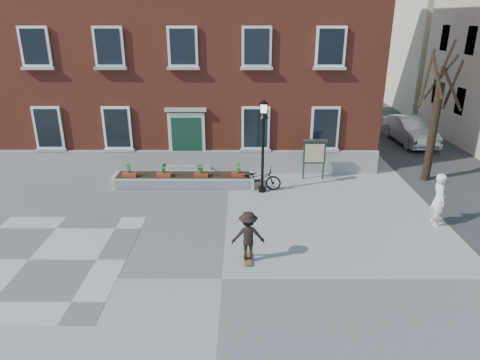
{
  "coord_description": "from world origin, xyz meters",
  "views": [
    {
      "loc": [
        0.55,
        -10.39,
        7.01
      ],
      "look_at": [
        0.5,
        4.0,
        1.5
      ],
      "focal_mm": 32.0,
      "sensor_mm": 36.0,
      "label": 1
    }
  ],
  "objects_px": {
    "notice_board": "(314,153)",
    "skateboarder": "(248,236)",
    "parked_car": "(410,130)",
    "bicycle": "(259,178)",
    "lamp_post": "(263,134)",
    "bystander": "(438,200)"
  },
  "relations": [
    {
      "from": "notice_board",
      "to": "skateboarder",
      "type": "relative_size",
      "value": 1.15
    },
    {
      "from": "lamp_post",
      "to": "bicycle",
      "type": "bearing_deg",
      "value": 121.58
    },
    {
      "from": "bicycle",
      "to": "parked_car",
      "type": "height_order",
      "value": "parked_car"
    },
    {
      "from": "skateboarder",
      "to": "notice_board",
      "type": "bearing_deg",
      "value": 66.42
    },
    {
      "from": "lamp_post",
      "to": "notice_board",
      "type": "bearing_deg",
      "value": 32.73
    },
    {
      "from": "parked_car",
      "to": "bystander",
      "type": "xyz_separation_m",
      "value": [
        -2.97,
        -10.68,
        0.2
      ]
    },
    {
      "from": "bystander",
      "to": "notice_board",
      "type": "bearing_deg",
      "value": 40.94
    },
    {
      "from": "bicycle",
      "to": "skateboarder",
      "type": "height_order",
      "value": "skateboarder"
    },
    {
      "from": "lamp_post",
      "to": "bystander",
      "type": "bearing_deg",
      "value": -27.09
    },
    {
      "from": "skateboarder",
      "to": "bystander",
      "type": "bearing_deg",
      "value": 19.84
    },
    {
      "from": "parked_car",
      "to": "notice_board",
      "type": "xyz_separation_m",
      "value": [
        -6.62,
        -6.03,
        0.49
      ]
    },
    {
      "from": "bicycle",
      "to": "lamp_post",
      "type": "bearing_deg",
      "value": -141.84
    },
    {
      "from": "bystander",
      "to": "parked_car",
      "type": "bearing_deg",
      "value": -12.72
    },
    {
      "from": "bicycle",
      "to": "skateboarder",
      "type": "bearing_deg",
      "value": -178.68
    },
    {
      "from": "lamp_post",
      "to": "skateboarder",
      "type": "relative_size",
      "value": 2.41
    },
    {
      "from": "bicycle",
      "to": "parked_car",
      "type": "bearing_deg",
      "value": -44.81
    },
    {
      "from": "lamp_post",
      "to": "notice_board",
      "type": "distance_m",
      "value": 3.14
    },
    {
      "from": "skateboarder",
      "to": "parked_car",
      "type": "bearing_deg",
      "value": 53.47
    },
    {
      "from": "bystander",
      "to": "skateboarder",
      "type": "xyz_separation_m",
      "value": [
        -6.75,
        -2.43,
        -0.13
      ]
    },
    {
      "from": "parked_car",
      "to": "skateboarder",
      "type": "bearing_deg",
      "value": -130.96
    },
    {
      "from": "bicycle",
      "to": "notice_board",
      "type": "bearing_deg",
      "value": -56.38
    },
    {
      "from": "lamp_post",
      "to": "skateboarder",
      "type": "distance_m",
      "value": 5.83
    }
  ]
}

